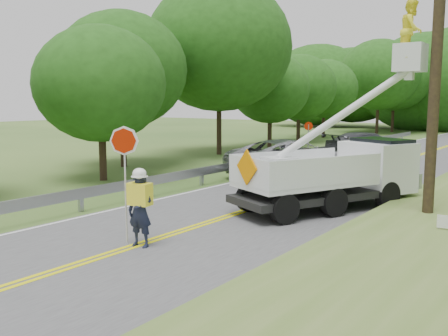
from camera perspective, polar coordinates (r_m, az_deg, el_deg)
The scene contains 10 objects.
ground at distance 10.65m, azimuth -19.99°, elevation -11.61°, with size 140.00×140.00×0.00m, color #2F541F.
road at distance 21.50m, azimuth 12.78°, elevation -1.60°, with size 7.20×96.00×0.03m.
guardrail at distance 24.06m, azimuth 4.91°, elevation 0.86°, with size 0.18×48.00×0.77m.
treeline_left at distance 39.36m, azimuth 8.37°, elevation 10.84°, with size 10.18×55.63×10.92m.
flagger at distance 11.75m, azimuth -9.75°, elevation -4.19°, with size 1.10×0.52×2.85m.
bucket_truck at distance 16.32m, azimuth 14.66°, elevation 0.52°, with size 4.90×6.52×6.22m.
suv_silver at distance 22.46m, azimuth 7.94°, elevation 1.15°, with size 2.85×6.17×1.72m, color #A3A4AA.
suv_darkgrey at distance 30.47m, azimuth 16.19°, elevation 2.53°, with size 2.22×5.47×1.59m, color #3A3C41.
stop_sign_permanent at distance 27.71m, azimuth 9.76°, elevation 3.67°, with size 0.44×0.26×2.30m.
yard_sign at distance 13.30m, azimuth 24.44°, elevation -5.85°, with size 0.46×0.08×0.66m.
Camera 1 is at (8.46, -5.46, 3.46)m, focal length 39.41 mm.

